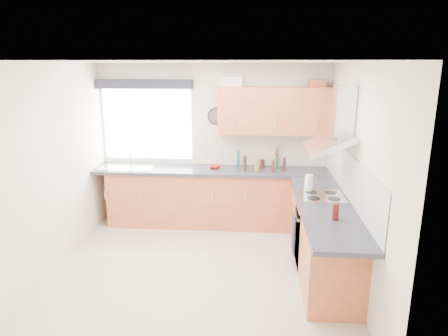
# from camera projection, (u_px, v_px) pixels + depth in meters

# --- Properties ---
(ground_plane) EXTENTS (3.60, 3.60, 0.00)m
(ground_plane) POSITION_uv_depth(u_px,v_px,m) (198.00, 271.00, 4.93)
(ground_plane) COLOR beige
(ceiling) EXTENTS (3.60, 3.60, 0.02)m
(ceiling) POSITION_uv_depth(u_px,v_px,m) (194.00, 62.00, 4.30)
(ceiling) COLOR white
(ceiling) RESTS_ON wall_back
(wall_back) EXTENTS (3.60, 0.02, 2.50)m
(wall_back) POSITION_uv_depth(u_px,v_px,m) (213.00, 144.00, 6.35)
(wall_back) COLOR silver
(wall_back) RESTS_ON ground_plane
(wall_front) EXTENTS (3.60, 0.02, 2.50)m
(wall_front) POSITION_uv_depth(u_px,v_px,m) (159.00, 239.00, 2.88)
(wall_front) COLOR silver
(wall_front) RESTS_ON ground_plane
(wall_left) EXTENTS (0.02, 3.60, 2.50)m
(wall_left) POSITION_uv_depth(u_px,v_px,m) (47.00, 170.00, 4.76)
(wall_left) COLOR silver
(wall_left) RESTS_ON ground_plane
(wall_right) EXTENTS (0.02, 3.60, 2.50)m
(wall_right) POSITION_uv_depth(u_px,v_px,m) (355.00, 177.00, 4.47)
(wall_right) COLOR silver
(wall_right) RESTS_ON ground_plane
(window) EXTENTS (1.40, 0.02, 1.10)m
(window) POSITION_uv_depth(u_px,v_px,m) (148.00, 124.00, 6.35)
(window) COLOR silver
(window) RESTS_ON wall_back
(window_blind) EXTENTS (1.50, 0.18, 0.14)m
(window_blind) POSITION_uv_depth(u_px,v_px,m) (144.00, 84.00, 6.10)
(window_blind) COLOR black
(window_blind) RESTS_ON wall_back
(splashback) EXTENTS (0.01, 3.00, 0.54)m
(splashback) POSITION_uv_depth(u_px,v_px,m) (348.00, 176.00, 4.78)
(splashback) COLOR white
(splashback) RESTS_ON wall_right
(base_cab_back) EXTENTS (3.00, 0.58, 0.86)m
(base_cab_back) POSITION_uv_depth(u_px,v_px,m) (205.00, 198.00, 6.28)
(base_cab_back) COLOR #AF5533
(base_cab_back) RESTS_ON ground_plane
(base_cab_corner) EXTENTS (0.60, 0.60, 0.86)m
(base_cab_corner) POSITION_uv_depth(u_px,v_px,m) (308.00, 201.00, 6.15)
(base_cab_corner) COLOR #AF5533
(base_cab_corner) RESTS_ON ground_plane
(base_cab_right) EXTENTS (0.58, 2.10, 0.86)m
(base_cab_right) POSITION_uv_depth(u_px,v_px,m) (323.00, 238.00, 4.84)
(base_cab_right) COLOR #AF5533
(base_cab_right) RESTS_ON ground_plane
(worktop_back) EXTENTS (3.60, 0.62, 0.05)m
(worktop_back) POSITION_uv_depth(u_px,v_px,m) (211.00, 171.00, 6.15)
(worktop_back) COLOR #2A2B34
(worktop_back) RESTS_ON base_cab_back
(worktop_right) EXTENTS (0.62, 2.42, 0.05)m
(worktop_right) POSITION_uv_depth(u_px,v_px,m) (326.00, 207.00, 4.59)
(worktop_right) COLOR #2A2B34
(worktop_right) RESTS_ON base_cab_right
(sink) EXTENTS (0.84, 0.46, 0.10)m
(sink) POSITION_uv_depth(u_px,v_px,m) (127.00, 165.00, 6.24)
(sink) COLOR silver
(sink) RESTS_ON worktop_back
(oven) EXTENTS (0.56, 0.58, 0.85)m
(oven) POSITION_uv_depth(u_px,v_px,m) (320.00, 233.00, 4.99)
(oven) COLOR black
(oven) RESTS_ON ground_plane
(hob_plate) EXTENTS (0.52, 0.52, 0.01)m
(hob_plate) POSITION_uv_depth(u_px,v_px,m) (322.00, 196.00, 4.87)
(hob_plate) COLOR silver
(hob_plate) RESTS_ON worktop_right
(extractor_hood) EXTENTS (0.52, 0.78, 0.66)m
(extractor_hood) POSITION_uv_depth(u_px,v_px,m) (336.00, 127.00, 4.64)
(extractor_hood) COLOR silver
(extractor_hood) RESTS_ON wall_right
(upper_cabinets) EXTENTS (1.70, 0.35, 0.70)m
(upper_cabinets) POSITION_uv_depth(u_px,v_px,m) (275.00, 111.00, 5.97)
(upper_cabinets) COLOR #AF5533
(upper_cabinets) RESTS_ON wall_back
(washing_machine) EXTENTS (0.57, 0.55, 0.83)m
(washing_machine) POSITION_uv_depth(u_px,v_px,m) (192.00, 198.00, 6.31)
(washing_machine) COLOR silver
(washing_machine) RESTS_ON ground_plane
(wall_clock) EXTENTS (0.28, 0.04, 0.28)m
(wall_clock) POSITION_uv_depth(u_px,v_px,m) (216.00, 116.00, 6.21)
(wall_clock) COLOR black
(wall_clock) RESTS_ON wall_back
(casserole) EXTENTS (0.37, 0.29, 0.14)m
(casserole) POSITION_uv_depth(u_px,v_px,m) (232.00, 82.00, 6.00)
(casserole) COLOR silver
(casserole) RESTS_ON upper_cabinets
(storage_box) EXTENTS (0.24, 0.20, 0.10)m
(storage_box) POSITION_uv_depth(u_px,v_px,m) (317.00, 83.00, 5.81)
(storage_box) COLOR #C55B33
(storage_box) RESTS_ON upper_cabinets
(utensil_pot) EXTENTS (0.10, 0.10, 0.14)m
(utensil_pot) POSITION_uv_depth(u_px,v_px,m) (277.00, 163.00, 6.24)
(utensil_pot) COLOR gray
(utensil_pot) RESTS_ON worktop_back
(kitchen_roll) EXTENTS (0.11, 0.11, 0.22)m
(kitchen_roll) POSITION_uv_depth(u_px,v_px,m) (309.00, 183.00, 5.03)
(kitchen_roll) COLOR silver
(kitchen_roll) RESTS_ON worktop_right
(tomato_cluster) EXTENTS (0.16, 0.16, 0.07)m
(tomato_cluster) POSITION_uv_depth(u_px,v_px,m) (215.00, 166.00, 6.17)
(tomato_cluster) COLOR #A7140A
(tomato_cluster) RESTS_ON worktop_back
(jar_0) EXTENTS (0.05, 0.05, 0.21)m
(jar_0) POSITION_uv_depth(u_px,v_px,m) (284.00, 165.00, 5.98)
(jar_0) COLOR #411917
(jar_0) RESTS_ON worktop_back
(jar_1) EXTENTS (0.04, 0.04, 0.17)m
(jar_1) POSITION_uv_depth(u_px,v_px,m) (273.00, 166.00, 5.95)
(jar_1) COLOR #4E1C22
(jar_1) RESTS_ON worktop_back
(jar_2) EXTENTS (0.04, 0.04, 0.22)m
(jar_2) POSITION_uv_depth(u_px,v_px,m) (245.00, 164.00, 5.97)
(jar_2) COLOR #33271C
(jar_2) RESTS_ON worktop_back
(jar_3) EXTENTS (0.04, 0.04, 0.26)m
(jar_3) POSITION_uv_depth(u_px,v_px,m) (238.00, 158.00, 6.27)
(jar_3) COLOR #1C628A
(jar_3) RESTS_ON worktop_back
(jar_4) EXTENTS (0.07, 0.07, 0.21)m
(jar_4) POSITION_uv_depth(u_px,v_px,m) (257.00, 164.00, 5.99)
(jar_4) COLOR olive
(jar_4) RESTS_ON worktop_back
(jar_5) EXTENTS (0.07, 0.07, 0.13)m
(jar_5) POSITION_uv_depth(u_px,v_px,m) (263.00, 164.00, 6.20)
(jar_5) COLOR #411C17
(jar_5) RESTS_ON worktop_back
(jar_6) EXTENTS (0.06, 0.06, 0.22)m
(jar_6) POSITION_uv_depth(u_px,v_px,m) (245.00, 163.00, 6.06)
(jar_6) COLOR #34271D
(jar_6) RESTS_ON worktop_back
(jar_7) EXTENTS (0.06, 0.06, 0.12)m
(jar_7) POSITION_uv_depth(u_px,v_px,m) (262.00, 163.00, 6.25)
(jar_7) COLOR olive
(jar_7) RESTS_ON worktop_back
(jar_8) EXTENTS (0.04, 0.04, 0.21)m
(jar_8) POSITION_uv_depth(u_px,v_px,m) (277.00, 162.00, 6.14)
(jar_8) COLOR #27531D
(jar_8) RESTS_ON worktop_back
(bottle_0) EXTENTS (0.07, 0.07, 0.18)m
(bottle_0) POSITION_uv_depth(u_px,v_px,m) (336.00, 212.00, 4.12)
(bottle_0) COLOR #4E1010
(bottle_0) RESTS_ON worktop_right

